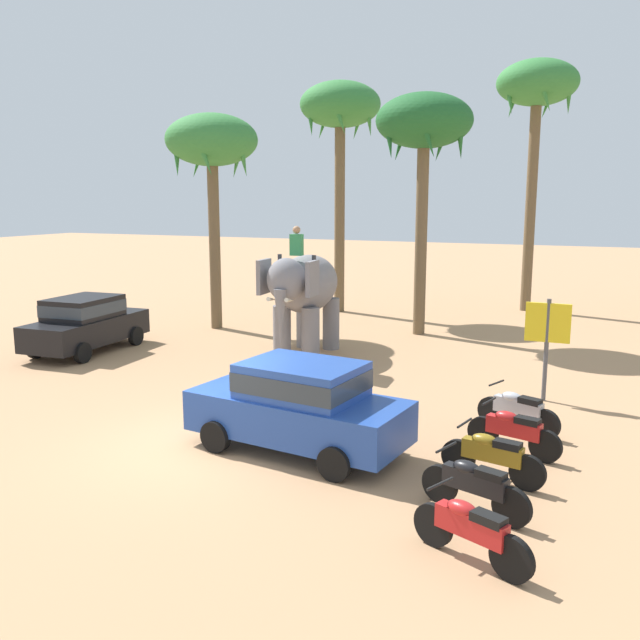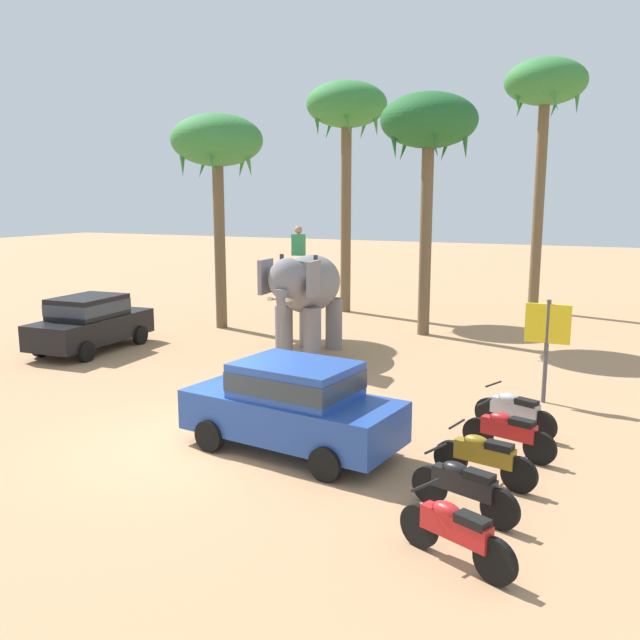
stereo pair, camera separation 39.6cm
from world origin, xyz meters
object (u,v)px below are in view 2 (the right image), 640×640
object	(u,v)px
motorcycle_fourth_in_row	(508,432)
signboard_yellow	(547,331)
motorcycle_nearest_camera	(455,531)
palm_tree_left_of_road	(429,128)
car_sedan_foreground	(293,403)
palm_tree_leaning_seaward	(217,146)
car_parked_far_side	(90,321)
elephant_with_mahout	(307,290)
motorcycle_mid_row	(484,457)
palm_tree_far_back	(347,112)
palm_tree_near_hut	(545,92)
motorcycle_far_in_row	(515,411)
motorcycle_second_in_row	(463,486)

from	to	relation	value
motorcycle_fourth_in_row	signboard_yellow	size ratio (longest dim) A/B	0.73
motorcycle_nearest_camera	palm_tree_left_of_road	distance (m)	16.33
car_sedan_foreground	signboard_yellow	xyz separation A→B (m)	(3.88, 5.13, 0.76)
car_sedan_foreground	palm_tree_leaning_seaward	bearing A→B (deg)	128.96
palm_tree_left_of_road	signboard_yellow	world-z (taller)	palm_tree_left_of_road
palm_tree_left_of_road	signboard_yellow	bearing A→B (deg)	-53.77
car_sedan_foreground	signboard_yellow	size ratio (longest dim) A/B	1.79
car_parked_far_side	palm_tree_left_of_road	bearing A→B (deg)	37.95
motorcycle_fourth_in_row	car_parked_far_side	bearing A→B (deg)	165.16
car_parked_far_side	elephant_with_mahout	bearing A→B (deg)	18.54
car_sedan_foreground	motorcycle_nearest_camera	bearing A→B (deg)	-35.99
palm_tree_leaning_seaward	elephant_with_mahout	bearing A→B (deg)	-29.87
motorcycle_fourth_in_row	palm_tree_leaning_seaward	size ratio (longest dim) A/B	0.23
motorcycle_mid_row	palm_tree_leaning_seaward	bearing A→B (deg)	139.50
palm_tree_far_back	palm_tree_leaning_seaward	world-z (taller)	palm_tree_far_back
elephant_with_mahout	motorcycle_nearest_camera	bearing A→B (deg)	-54.92
motorcycle_fourth_in_row	palm_tree_far_back	world-z (taller)	palm_tree_far_back
palm_tree_near_hut	palm_tree_far_back	xyz separation A→B (m)	(-7.09, -3.33, -0.79)
motorcycle_far_in_row	palm_tree_leaning_seaward	distance (m)	14.74
motorcycle_nearest_camera	motorcycle_fourth_in_row	world-z (taller)	same
car_sedan_foreground	palm_tree_far_back	distance (m)	17.26
car_sedan_foreground	signboard_yellow	world-z (taller)	signboard_yellow
motorcycle_second_in_row	motorcycle_far_in_row	xyz separation A→B (m)	(0.12, 3.98, 0.00)
motorcycle_mid_row	palm_tree_leaning_seaward	world-z (taller)	palm_tree_leaning_seaward
car_sedan_foreground	palm_tree_near_hut	xyz separation A→B (m)	(1.93, 18.22, 7.83)
motorcycle_nearest_camera	motorcycle_fourth_in_row	bearing A→B (deg)	90.10
elephant_with_mahout	palm_tree_near_hut	world-z (taller)	palm_tree_near_hut
motorcycle_mid_row	signboard_yellow	bearing A→B (deg)	86.00
motorcycle_fourth_in_row	signboard_yellow	bearing A→B (deg)	86.99
car_parked_far_side	motorcycle_fourth_in_row	distance (m)	13.63
car_sedan_foreground	motorcycle_second_in_row	distance (m)	3.74
car_parked_far_side	motorcycle_far_in_row	world-z (taller)	car_parked_far_side
palm_tree_left_of_road	palm_tree_far_back	distance (m)	5.51
motorcycle_far_in_row	signboard_yellow	world-z (taller)	signboard_yellow
palm_tree_far_back	signboard_yellow	xyz separation A→B (m)	(9.03, -9.77, -6.29)
palm_tree_far_back	palm_tree_leaning_seaward	distance (m)	6.03
car_sedan_foreground	palm_tree_left_of_road	world-z (taller)	palm_tree_left_of_road
motorcycle_mid_row	palm_tree_far_back	xyz separation A→B (m)	(-8.68, 14.89, 7.51)
palm_tree_near_hut	elephant_with_mahout	bearing A→B (deg)	-114.25
car_sedan_foreground	palm_tree_far_back	world-z (taller)	palm_tree_far_back
car_sedan_foreground	palm_tree_near_hut	size ratio (longest dim) A/B	0.43
car_parked_far_side	palm_tree_near_hut	xyz separation A→B (m)	(11.42, 13.35, 7.83)
car_parked_far_side	motorcycle_far_in_row	bearing A→B (deg)	-9.49
car_parked_far_side	motorcycle_far_in_row	xyz separation A→B (m)	(13.08, -2.19, -0.46)
palm_tree_left_of_road	palm_tree_leaning_seaward	bearing A→B (deg)	-165.23
palm_tree_near_hut	car_sedan_foreground	bearing A→B (deg)	-96.06
motorcycle_nearest_camera	elephant_with_mahout	bearing A→B (deg)	125.08
signboard_yellow	car_parked_far_side	bearing A→B (deg)	-178.91
motorcycle_second_in_row	motorcycle_mid_row	distance (m)	1.30
palm_tree_near_hut	motorcycle_nearest_camera	bearing A→B (deg)	-85.19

